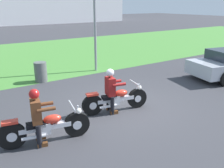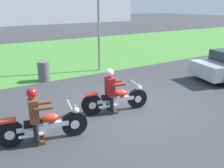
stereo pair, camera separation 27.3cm
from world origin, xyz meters
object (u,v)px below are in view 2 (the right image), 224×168
rider_lead (110,87)px  motorcycle_follow (43,126)px  rider_follow (35,111)px  motorcycle_lead (116,100)px  trash_can (44,71)px

rider_lead → motorcycle_follow: bearing=-154.1°
rider_lead → rider_follow: 2.49m
motorcycle_lead → motorcycle_follow: 2.49m
motorcycle_follow → rider_follow: bearing=179.2°
rider_lead → motorcycle_follow: (-2.27, -0.57, -0.42)m
motorcycle_lead → motorcycle_follow: bearing=-155.8°
trash_can → motorcycle_lead: bearing=-77.5°
rider_follow → trash_can: bearing=83.1°
motorcycle_lead → trash_can: 4.43m
rider_lead → trash_can: bearing=112.4°
rider_lead → rider_follow: size_ratio=1.00×
rider_lead → motorcycle_follow: size_ratio=0.65×
motorcycle_follow → trash_can: 5.08m
motorcycle_lead → motorcycle_follow: motorcycle_follow is taller
motorcycle_follow → trash_can: motorcycle_follow is taller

